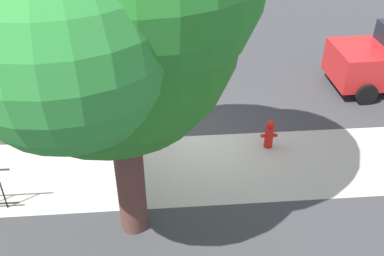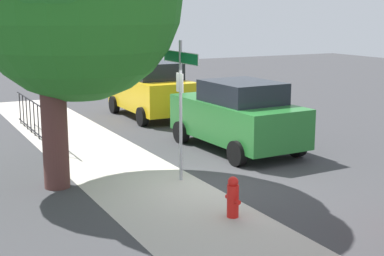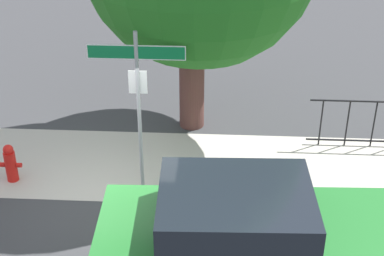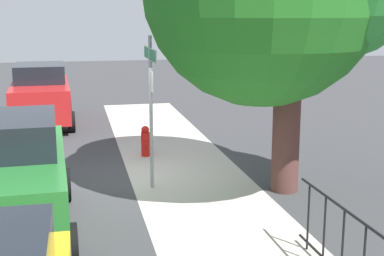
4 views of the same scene
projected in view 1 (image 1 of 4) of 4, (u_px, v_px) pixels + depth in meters
ground_plane at (186, 136)px, 11.79m from camera, size 60.00×60.00×0.00m
sidewalk_strip at (106, 172)px, 10.59m from camera, size 24.00×2.60×0.00m
street_sign at (165, 70)px, 10.17m from camera, size 1.65×0.07×3.14m
shade_tree at (109, 14)px, 6.98m from camera, size 4.82×5.10×6.96m
car_green at (99, 68)px, 12.93m from camera, size 4.32×2.23×1.92m
fire_hydrant at (269, 134)px, 11.21m from camera, size 0.42×0.22×0.78m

